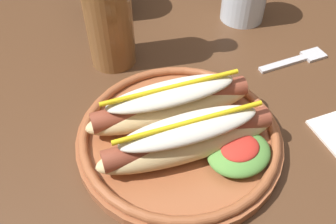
# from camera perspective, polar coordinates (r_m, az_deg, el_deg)

# --- Properties ---
(dining_table) EXTENTS (1.21, 0.85, 0.74)m
(dining_table) POSITION_cam_1_polar(r_m,az_deg,el_deg) (0.62, 2.33, -3.67)
(dining_table) COLOR #51331E
(dining_table) RESTS_ON ground_plane
(hot_dog_plate) EXTENTS (0.26, 0.26, 0.08)m
(hot_dog_plate) POSITION_cam_1_polar(r_m,az_deg,el_deg) (0.45, 2.19, -2.92)
(hot_dog_plate) COLOR #9E5633
(hot_dog_plate) RESTS_ON dining_table
(fork) EXTENTS (0.12, 0.03, 0.00)m
(fork) POSITION_cam_1_polar(r_m,az_deg,el_deg) (0.63, 19.76, 7.80)
(fork) COLOR silver
(fork) RESTS_ON dining_table
(glass_bottle) EXTENTS (0.07, 0.07, 0.25)m
(glass_bottle) POSITION_cam_1_polar(r_m,az_deg,el_deg) (0.55, -9.61, 16.22)
(glass_bottle) COLOR brown
(glass_bottle) RESTS_ON dining_table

